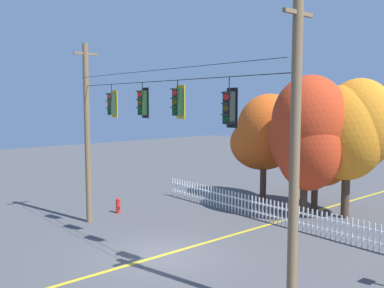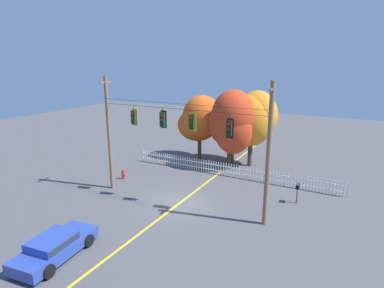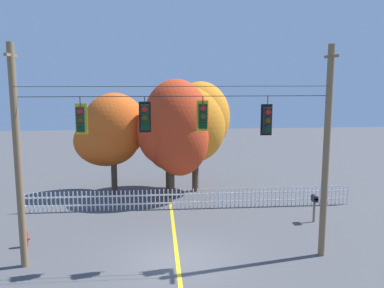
{
  "view_description": "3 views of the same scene",
  "coord_description": "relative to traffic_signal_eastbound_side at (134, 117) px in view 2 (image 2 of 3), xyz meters",
  "views": [
    {
      "loc": [
        12.06,
        -8.78,
        5.55
      ],
      "look_at": [
        -0.17,
        1.58,
        3.96
      ],
      "focal_mm": 39.56,
      "sensor_mm": 36.0,
      "label": 1
    },
    {
      "loc": [
        9.88,
        -16.7,
        9.18
      ],
      "look_at": [
        0.25,
        1.34,
        3.79
      ],
      "focal_mm": 29.93,
      "sensor_mm": 36.0,
      "label": 2
    },
    {
      "loc": [
        -0.75,
        -15.24,
        7.02
      ],
      "look_at": [
        0.67,
        1.17,
        4.33
      ],
      "focal_mm": 39.4,
      "sensor_mm": 36.0,
      "label": 3
    }
  ],
  "objects": [
    {
      "name": "ground",
      "position": [
        3.42,
        -0.01,
        -5.48
      ],
      "size": [
        80.0,
        80.0,
        0.0
      ],
      "primitive_type": "plane",
      "color": "#4C4C4F"
    },
    {
      "name": "autumn_oak_far_east",
      "position": [
        3.69,
        8.39,
        -1.4
      ],
      "size": [
        4.11,
        3.49,
        6.84
      ],
      "color": "#473828",
      "rests_on": "ground"
    },
    {
      "name": "autumn_maple_mid",
      "position": [
        3.5,
        10.12,
        -2.06
      ],
      "size": [
        3.73,
        3.57,
        5.71
      ],
      "color": "#473828",
      "rests_on": "ground"
    },
    {
      "name": "traffic_signal_northbound_primary",
      "position": [
        6.79,
        0.0,
        -0.09
      ],
      "size": [
        0.43,
        0.38,
        1.48
      ],
      "color": "black"
    },
    {
      "name": "signal_support_span",
      "position": [
        3.42,
        -0.01,
        -1.31
      ],
      "size": [
        11.65,
        1.1,
        8.16
      ],
      "color": "brown",
      "rests_on": "ground"
    },
    {
      "name": "roadside_mailbox",
      "position": [
        10.23,
        3.73,
        -4.39
      ],
      "size": [
        0.25,
        0.44,
        1.34
      ],
      "color": "brown",
      "rests_on": "ground"
    },
    {
      "name": "traffic_signal_eastbound_side",
      "position": [
        0.0,
        0.0,
        0.0
      ],
      "size": [
        0.43,
        0.38,
        1.36
      ],
      "color": "black"
    },
    {
      "name": "lane_centerline_stripe",
      "position": [
        3.42,
        -0.01,
        -5.48
      ],
      "size": [
        0.16,
        36.0,
        0.01
      ],
      "primitive_type": "cube",
      "color": "gold",
      "rests_on": "ground"
    },
    {
      "name": "white_picket_fence",
      "position": [
        4.49,
        6.32,
        -4.94
      ],
      "size": [
        17.3,
        0.06,
        1.08
      ],
      "color": "white",
      "rests_on": "ground"
    },
    {
      "name": "parked_car",
      "position": [
        1.19,
        -7.92,
        -4.88
      ],
      "size": [
        2.28,
        4.4,
        1.15
      ],
      "color": "#28429E",
      "rests_on": "ground"
    },
    {
      "name": "traffic_signal_southbound_primary",
      "position": [
        2.28,
        0.0,
        0.05
      ],
      "size": [
        0.43,
        0.38,
        1.32
      ],
      "color": "black"
    },
    {
      "name": "fire_hydrant",
      "position": [
        -2.78,
        1.82,
        -5.09
      ],
      "size": [
        0.38,
        0.22,
        0.78
      ],
      "color": "red",
      "rests_on": "ground"
    },
    {
      "name": "traffic_signal_northbound_secondary",
      "position": [
        4.38,
        0.0,
        0.08
      ],
      "size": [
        0.43,
        0.38,
        1.29
      ],
      "color": "black"
    },
    {
      "name": "autumn_maple_far_west",
      "position": [
        5.14,
        9.85,
        -1.19
      ],
      "size": [
        4.11,
        3.56,
        6.67
      ],
      "color": "#473828",
      "rests_on": "ground"
    },
    {
      "name": "autumn_maple_near_fence",
      "position": [
        0.01,
        9.8,
        -1.81
      ],
      "size": [
        4.31,
        3.39,
        6.03
      ],
      "color": "#473828",
      "rests_on": "ground"
    }
  ]
}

